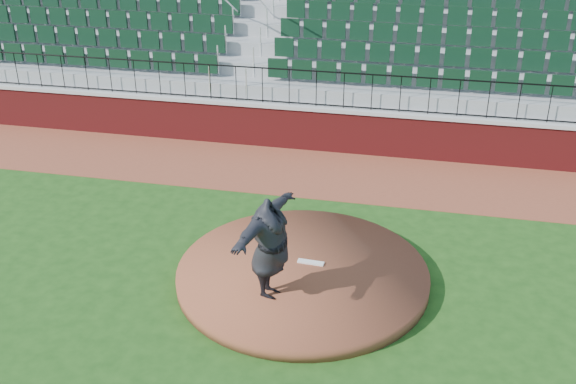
# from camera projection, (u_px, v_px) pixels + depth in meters

# --- Properties ---
(ground) EXTENTS (90.00, 90.00, 0.00)m
(ground) POSITION_uv_depth(u_px,v_px,m) (272.00, 284.00, 13.19)
(ground) COLOR #1B4513
(ground) RESTS_ON ground
(warning_track) EXTENTS (34.00, 3.20, 0.01)m
(warning_track) POSITION_uv_depth(u_px,v_px,m) (319.00, 172.00, 17.92)
(warning_track) COLOR brown
(warning_track) RESTS_ON ground
(field_wall) EXTENTS (34.00, 0.35, 1.20)m
(field_wall) POSITION_uv_depth(u_px,v_px,m) (329.00, 130.00, 19.06)
(field_wall) COLOR maroon
(field_wall) RESTS_ON ground
(wall_cap) EXTENTS (34.00, 0.45, 0.10)m
(wall_cap) POSITION_uv_depth(u_px,v_px,m) (329.00, 109.00, 18.77)
(wall_cap) COLOR #B7B7B7
(wall_cap) RESTS_ON field_wall
(wall_railing) EXTENTS (34.00, 0.05, 1.00)m
(wall_railing) POSITION_uv_depth(u_px,v_px,m) (330.00, 90.00, 18.52)
(wall_railing) COLOR black
(wall_railing) RESTS_ON wall_cap
(seating_stands) EXTENTS (34.00, 5.10, 4.60)m
(seating_stands) POSITION_uv_depth(u_px,v_px,m) (344.00, 48.00, 20.69)
(seating_stands) COLOR gray
(seating_stands) RESTS_ON ground
(concourse_wall) EXTENTS (34.00, 0.50, 5.50)m
(concourse_wall) POSITION_uv_depth(u_px,v_px,m) (356.00, 15.00, 22.94)
(concourse_wall) COLOR maroon
(concourse_wall) RESTS_ON ground
(pitchers_mound) EXTENTS (4.97, 4.97, 0.25)m
(pitchers_mound) POSITION_uv_depth(u_px,v_px,m) (303.00, 274.00, 13.28)
(pitchers_mound) COLOR brown
(pitchers_mound) RESTS_ON ground
(pitching_rubber) EXTENTS (0.54, 0.16, 0.04)m
(pitching_rubber) POSITION_uv_depth(u_px,v_px,m) (311.00, 262.00, 13.41)
(pitching_rubber) COLOR white
(pitching_rubber) RESTS_ON pitchers_mound
(pitcher) EXTENTS (1.09, 2.53, 2.00)m
(pitcher) POSITION_uv_depth(u_px,v_px,m) (270.00, 248.00, 12.00)
(pitcher) COLOR black
(pitcher) RESTS_ON pitchers_mound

